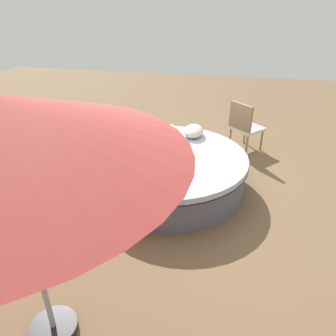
% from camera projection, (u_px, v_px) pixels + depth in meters
% --- Properties ---
extents(ground_plane, '(16.00, 16.00, 0.00)m').
position_uv_depth(ground_plane, '(168.00, 186.00, 5.31)').
color(ground_plane, brown).
extents(round_bed, '(2.49, 2.49, 0.57)m').
position_uv_depth(round_bed, '(168.00, 171.00, 5.17)').
color(round_bed, '#595966').
rests_on(round_bed, ground_plane).
extents(throw_pillow_0, '(0.49, 0.34, 0.18)m').
position_uv_depth(throw_pillow_0, '(193.00, 131.00, 5.66)').
color(throw_pillow_0, beige).
rests_on(throw_pillow_0, round_bed).
extents(throw_pillow_1, '(0.47, 0.31, 0.15)m').
position_uv_depth(throw_pillow_1, '(168.00, 130.00, 5.74)').
color(throw_pillow_1, beige).
rests_on(throw_pillow_1, round_bed).
extents(throw_pillow_2, '(0.49, 0.31, 0.16)m').
position_uv_depth(throw_pillow_2, '(143.00, 131.00, 5.68)').
color(throw_pillow_2, beige).
rests_on(throw_pillow_2, round_bed).
extents(throw_pillow_3, '(0.41, 0.30, 0.21)m').
position_uv_depth(throw_pillow_3, '(124.00, 138.00, 5.37)').
color(throw_pillow_3, silver).
rests_on(throw_pillow_3, round_bed).
extents(patio_chair, '(0.72, 0.72, 0.98)m').
position_uv_depth(patio_chair, '(244.00, 124.00, 6.23)').
color(patio_chair, '#997A56').
rests_on(patio_chair, ground_plane).
extents(patio_umbrella, '(2.51, 2.51, 2.27)m').
position_uv_depth(patio_umbrella, '(1.00, 129.00, 2.08)').
color(patio_umbrella, '#262628').
rests_on(patio_umbrella, ground_plane).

